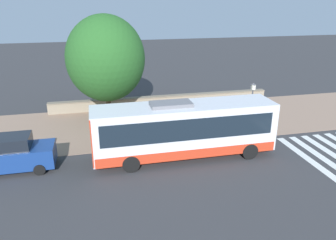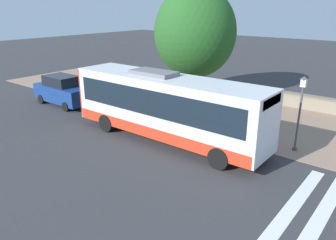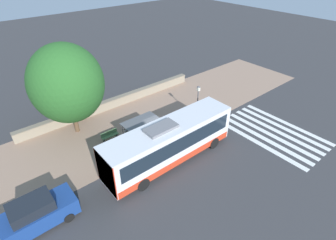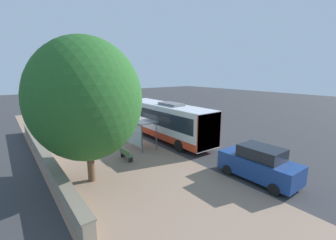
{
  "view_description": "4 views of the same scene",
  "coord_description": "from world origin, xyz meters",
  "px_view_note": "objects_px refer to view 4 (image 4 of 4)",
  "views": [
    {
      "loc": [
        19.43,
        -5.93,
        9.28
      ],
      "look_at": [
        -0.86,
        -1.27,
        1.53
      ],
      "focal_mm": 35.0,
      "sensor_mm": 36.0,
      "label": 1
    },
    {
      "loc": [
        14.35,
        9.29,
        6.76
      ],
      "look_at": [
        1.7,
        -0.79,
        1.11
      ],
      "focal_mm": 35.0,
      "sensor_mm": 36.0,
      "label": 2
    },
    {
      "loc": [
        13.9,
        -11.08,
        14.28
      ],
      "look_at": [
        0.26,
        0.19,
        2.65
      ],
      "focal_mm": 28.0,
      "sensor_mm": 36.0,
      "label": 3
    },
    {
      "loc": [
        -10.61,
        -17.46,
        6.34
      ],
      "look_at": [
        1.63,
        -1.35,
        1.99
      ],
      "focal_mm": 24.0,
      "sensor_mm": 36.0,
      "label": 4
    }
  ],
  "objects_px": {
    "bench": "(126,154)",
    "street_lamp_near": "(112,111)",
    "pedestrian": "(131,123)",
    "bus": "(166,120)",
    "shade_tree": "(86,100)",
    "parked_car_behind_bus": "(259,164)",
    "bus_shelter": "(139,125)"
  },
  "relations": [
    {
      "from": "shade_tree",
      "to": "parked_car_behind_bus",
      "type": "xyz_separation_m",
      "value": [
        7.97,
        -5.89,
        -3.84
      ]
    },
    {
      "from": "bus",
      "to": "bench",
      "type": "relative_size",
      "value": 7.05
    },
    {
      "from": "shade_tree",
      "to": "parked_car_behind_bus",
      "type": "distance_m",
      "value": 10.63
    },
    {
      "from": "bench",
      "to": "street_lamp_near",
      "type": "relative_size",
      "value": 0.42
    },
    {
      "from": "bus_shelter",
      "to": "parked_car_behind_bus",
      "type": "distance_m",
      "value": 9.85
    },
    {
      "from": "pedestrian",
      "to": "parked_car_behind_bus",
      "type": "xyz_separation_m",
      "value": [
        1.03,
        -14.03,
        -0.02
      ]
    },
    {
      "from": "bench",
      "to": "bus",
      "type": "bearing_deg",
      "value": 23.53
    },
    {
      "from": "pedestrian",
      "to": "street_lamp_near",
      "type": "xyz_separation_m",
      "value": [
        -1.28,
        1.77,
        1.19
      ]
    },
    {
      "from": "bus_shelter",
      "to": "parked_car_behind_bus",
      "type": "xyz_separation_m",
      "value": [
        2.69,
        -9.43,
        -0.98
      ]
    },
    {
      "from": "street_lamp_near",
      "to": "shade_tree",
      "type": "bearing_deg",
      "value": -119.76
    },
    {
      "from": "bus_shelter",
      "to": "bus",
      "type": "bearing_deg",
      "value": 9.14
    },
    {
      "from": "bench",
      "to": "street_lamp_near",
      "type": "xyz_separation_m",
      "value": [
        2.57,
        8.21,
        1.75
      ]
    },
    {
      "from": "bus_shelter",
      "to": "shade_tree",
      "type": "distance_m",
      "value": 6.97
    },
    {
      "from": "bus_shelter",
      "to": "shade_tree",
      "type": "height_order",
      "value": "shade_tree"
    },
    {
      "from": "bus",
      "to": "parked_car_behind_bus",
      "type": "bearing_deg",
      "value": -93.11
    },
    {
      "from": "bench",
      "to": "bus_shelter",
      "type": "bearing_deg",
      "value": 40.08
    },
    {
      "from": "bus",
      "to": "street_lamp_near",
      "type": "height_order",
      "value": "street_lamp_near"
    },
    {
      "from": "bus_shelter",
      "to": "bench",
      "type": "xyz_separation_m",
      "value": [
        -2.19,
        -1.84,
        -1.51
      ]
    },
    {
      "from": "bus",
      "to": "parked_car_behind_bus",
      "type": "xyz_separation_m",
      "value": [
        -0.54,
        -9.95,
        -0.86
      ]
    },
    {
      "from": "bus",
      "to": "street_lamp_near",
      "type": "relative_size",
      "value": 2.97
    },
    {
      "from": "bus",
      "to": "bench",
      "type": "distance_m",
      "value": 6.07
    },
    {
      "from": "pedestrian",
      "to": "street_lamp_near",
      "type": "relative_size",
      "value": 0.47
    },
    {
      "from": "street_lamp_near",
      "to": "parked_car_behind_bus",
      "type": "height_order",
      "value": "street_lamp_near"
    },
    {
      "from": "bus_shelter",
      "to": "bench",
      "type": "bearing_deg",
      "value": -139.92
    },
    {
      "from": "bus",
      "to": "street_lamp_near",
      "type": "xyz_separation_m",
      "value": [
        -2.85,
        5.85,
        0.35
      ]
    },
    {
      "from": "pedestrian",
      "to": "bench",
      "type": "height_order",
      "value": "pedestrian"
    },
    {
      "from": "pedestrian",
      "to": "parked_car_behind_bus",
      "type": "distance_m",
      "value": 14.07
    },
    {
      "from": "bus",
      "to": "shade_tree",
      "type": "xyz_separation_m",
      "value": [
        -8.51,
        -4.06,
        2.98
      ]
    },
    {
      "from": "pedestrian",
      "to": "shade_tree",
      "type": "height_order",
      "value": "shade_tree"
    },
    {
      "from": "street_lamp_near",
      "to": "shade_tree",
      "type": "xyz_separation_m",
      "value": [
        -5.67,
        -9.91,
        2.63
      ]
    },
    {
      "from": "bench",
      "to": "shade_tree",
      "type": "xyz_separation_m",
      "value": [
        -3.09,
        -1.7,
        4.38
      ]
    },
    {
      "from": "bus",
      "to": "shade_tree",
      "type": "bearing_deg",
      "value": -154.49
    }
  ]
}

